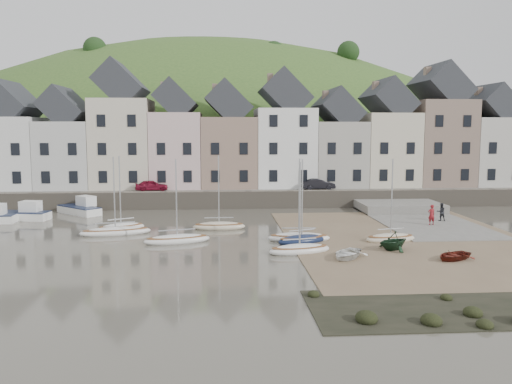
{
  "coord_description": "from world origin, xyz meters",
  "views": [
    {
      "loc": [
        -3.15,
        -38.42,
        8.31
      ],
      "look_at": [
        0.0,
        6.0,
        3.0
      ],
      "focal_mm": 37.68,
      "sensor_mm": 36.0,
      "label": 1
    }
  ],
  "objects": [
    {
      "name": "sailboat_6",
      "position": [
        2.25,
        -3.53,
        0.26
      ],
      "size": [
        4.53,
        2.42,
        6.32
      ],
      "color": "white",
      "rests_on": "ground"
    },
    {
      "name": "rowboat_red",
      "position": [
        11.6,
        -6.27,
        0.34
      ],
      "size": [
        3.29,
        3.01,
        0.56
      ],
      "primitive_type": "imported",
      "rotation": [
        0.0,
        0.0,
        -1.05
      ],
      "color": "maroon",
      "rests_on": "beach"
    },
    {
      "name": "townhouse_terrace",
      "position": [
        1.76,
        24.0,
        7.32
      ],
      "size": [
        61.05,
        8.0,
        13.93
      ],
      "color": "silver",
      "rests_on": "quay_land"
    },
    {
      "name": "motorboat_2",
      "position": [
        -16.56,
        14.44,
        0.58
      ],
      "size": [
        4.93,
        4.83,
        1.7
      ],
      "color": "white",
      "rests_on": "ground"
    },
    {
      "name": "sailboat_4",
      "position": [
        2.8,
        0.41,
        0.26
      ],
      "size": [
        4.72,
        1.78,
        6.32
      ],
      "color": "white",
      "rests_on": "ground"
    },
    {
      "name": "beach",
      "position": [
        11.0,
        0.0,
        0.03
      ],
      "size": [
        18.0,
        26.0,
        0.06
      ],
      "primitive_type": "cube",
      "color": "brown",
      "rests_on": "ground"
    },
    {
      "name": "shore_rocks",
      "position": [
        7.58,
        -15.73,
        0.1
      ],
      "size": [
        14.0,
        6.0,
        0.77
      ],
      "color": "black",
      "rests_on": "ground"
    },
    {
      "name": "seawall",
      "position": [
        0.0,
        17.0,
        0.9
      ],
      "size": [
        70.0,
        1.2,
        1.8
      ],
      "primitive_type": "cube",
      "color": "slate",
      "rests_on": "ground"
    },
    {
      "name": "quay_street",
      "position": [
        0.0,
        20.5,
        1.55
      ],
      "size": [
        70.0,
        7.0,
        0.1
      ],
      "primitive_type": "cube",
      "color": "slate",
      "rests_on": "quay_land"
    },
    {
      "name": "slipway",
      "position": [
        15.0,
        8.0,
        0.06
      ],
      "size": [
        8.0,
        18.0,
        0.12
      ],
      "primitive_type": "cube",
      "color": "slate",
      "rests_on": "ground"
    },
    {
      "name": "sailboat_0",
      "position": [
        -11.23,
        3.69,
        0.26
      ],
      "size": [
        5.69,
        2.73,
        6.32
      ],
      "color": "white",
      "rests_on": "ground"
    },
    {
      "name": "person_dark",
      "position": [
        16.6,
        7.42,
        0.91
      ],
      "size": [
        0.79,
        0.63,
        1.58
      ],
      "primitive_type": "imported",
      "rotation": [
        0.0,
        0.0,
        3.1
      ],
      "color": "black",
      "rests_on": "slipway"
    },
    {
      "name": "sailboat_2",
      "position": [
        -3.11,
        5.47,
        0.26
      ],
      "size": [
        4.36,
        1.56,
        6.32
      ],
      "color": "beige",
      "rests_on": "ground"
    },
    {
      "name": "car_left",
      "position": [
        -10.3,
        19.5,
        2.19
      ],
      "size": [
        3.67,
        1.96,
        1.19
      ],
      "primitive_type": "imported",
      "rotation": [
        0.0,
        0.0,
        1.74
      ],
      "color": "maroon",
      "rests_on": "quay_street"
    },
    {
      "name": "sailboat_7",
      "position": [
        9.5,
        -0.38,
        0.27
      ],
      "size": [
        4.1,
        2.2,
        6.32
      ],
      "color": "beige",
      "rests_on": "ground"
    },
    {
      "name": "sailboat_1",
      "position": [
        -11.1,
        5.41,
        0.27
      ],
      "size": [
        4.2,
        3.25,
        6.32
      ],
      "color": "white",
      "rests_on": "ground"
    },
    {
      "name": "ground",
      "position": [
        0.0,
        0.0,
        0.0
      ],
      "size": [
        160.0,
        160.0,
        0.0
      ],
      "primitive_type": "plane",
      "color": "#4D483C",
      "rests_on": "ground"
    },
    {
      "name": "sailboat_5",
      "position": [
        2.89,
        -0.41,
        0.27
      ],
      "size": [
        4.08,
        2.72,
        6.32
      ],
      "color": "#131E3D",
      "rests_on": "ground"
    },
    {
      "name": "car_right",
      "position": [
        7.82,
        19.5,
        2.2
      ],
      "size": [
        3.73,
        1.52,
        1.2
      ],
      "primitive_type": "imported",
      "rotation": [
        0.0,
        0.0,
        1.64
      ],
      "color": "black",
      "rests_on": "quay_street"
    },
    {
      "name": "quay_land",
      "position": [
        0.0,
        32.0,
        0.75
      ],
      "size": [
        90.0,
        30.0,
        1.5
      ],
      "primitive_type": "cube",
      "color": "#375A24",
      "rests_on": "ground"
    },
    {
      "name": "rowboat_white",
      "position": [
        5.01,
        -5.42,
        0.37
      ],
      "size": [
        3.46,
        3.64,
        0.61
      ],
      "primitive_type": "imported",
      "rotation": [
        0.0,
        0.0,
        -0.63
      ],
      "color": "white",
      "rests_on": "beach"
    },
    {
      "name": "rowboat_green",
      "position": [
        8.69,
        -3.36,
        0.71
      ],
      "size": [
        3.18,
        3.03,
        1.3
      ],
      "primitive_type": "imported",
      "rotation": [
        0.0,
        0.0,
        -1.09
      ],
      "color": "black",
      "rests_on": "beach"
    },
    {
      "name": "hillside",
      "position": [
        -5.0,
        60.0,
        -17.99
      ],
      "size": [
        134.4,
        84.0,
        84.0
      ],
      "color": "#375A24",
      "rests_on": "ground"
    },
    {
      "name": "person_red",
      "position": [
        14.95,
        5.5,
        0.99
      ],
      "size": [
        0.7,
        0.52,
        1.73
      ],
      "primitive_type": "imported",
      "rotation": [
        0.0,
        0.0,
        3.32
      ],
      "color": "maroon",
      "rests_on": "slipway"
    },
    {
      "name": "sailboat_3",
      "position": [
        -6.17,
        0.33,
        0.26
      ],
      "size": [
        5.11,
        2.69,
        6.32
      ],
      "color": "white",
      "rests_on": "ground"
    },
    {
      "name": "motorboat_0",
      "position": [
        -20.83,
        11.31,
        0.58
      ],
      "size": [
        5.1,
        2.61,
        1.7
      ],
      "color": "white",
      "rests_on": "ground"
    }
  ]
}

